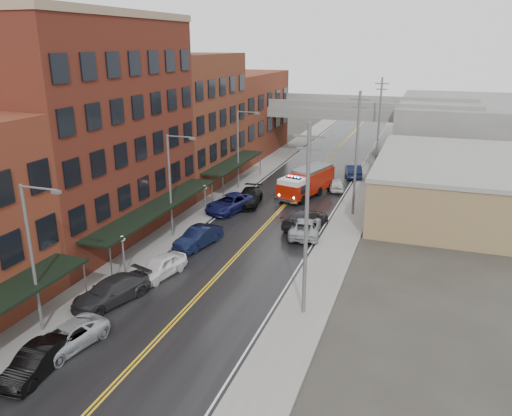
% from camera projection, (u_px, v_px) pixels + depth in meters
% --- Properties ---
extents(road, '(11.00, 160.00, 0.02)m').
position_uv_depth(road, '(268.00, 223.00, 46.95)').
color(road, black).
rests_on(road, ground).
extents(sidewalk_left, '(3.00, 160.00, 0.15)m').
position_uv_depth(sidewalk_left, '(197.00, 214.00, 49.21)').
color(sidewalk_left, slate).
rests_on(sidewalk_left, ground).
extents(sidewalk_right, '(3.00, 160.00, 0.15)m').
position_uv_depth(sidewalk_right, '(345.00, 232.00, 44.66)').
color(sidewalk_right, slate).
rests_on(sidewalk_right, ground).
extents(curb_left, '(0.30, 160.00, 0.15)m').
position_uv_depth(curb_left, '(213.00, 216.00, 48.69)').
color(curb_left, gray).
rests_on(curb_left, ground).
extents(curb_right, '(0.30, 160.00, 0.15)m').
position_uv_depth(curb_right, '(327.00, 229.00, 45.17)').
color(curb_right, gray).
rests_on(curb_right, ground).
extents(brick_building_b, '(9.00, 20.00, 18.00)m').
position_uv_depth(brick_building_b, '(93.00, 132.00, 41.99)').
color(brick_building_b, '#4F2115').
rests_on(brick_building_b, ground).
extents(brick_building_c, '(9.00, 15.00, 15.00)m').
position_uv_depth(brick_building_c, '(187.00, 121.00, 58.15)').
color(brick_building_c, brown).
rests_on(brick_building_c, ground).
extents(brick_building_far, '(9.00, 20.00, 12.00)m').
position_uv_depth(brick_building_far, '(241.00, 114.00, 74.31)').
color(brick_building_far, maroon).
rests_on(brick_building_far, ground).
extents(tan_building, '(14.00, 22.00, 5.00)m').
position_uv_depth(tan_building, '(449.00, 186.00, 50.15)').
color(tan_building, '#90774E').
rests_on(tan_building, ground).
extents(right_far_block, '(18.00, 30.00, 8.00)m').
position_uv_depth(right_far_block, '(461.00, 127.00, 75.95)').
color(right_far_block, slate).
rests_on(right_far_block, ground).
extents(awning_1, '(2.60, 18.00, 3.09)m').
position_uv_depth(awning_1, '(158.00, 207.00, 42.07)').
color(awning_1, black).
rests_on(awning_1, ground).
extents(awning_2, '(2.60, 13.00, 3.09)m').
position_uv_depth(awning_2, '(234.00, 162.00, 57.76)').
color(awning_2, black).
rests_on(awning_2, ground).
extents(globe_lamp_1, '(0.44, 0.44, 3.12)m').
position_uv_depth(globe_lamp_1, '(123.00, 246.00, 35.67)').
color(globe_lamp_1, '#59595B').
rests_on(globe_lamp_1, ground).
extents(globe_lamp_2, '(0.44, 0.44, 3.12)m').
position_uv_depth(globe_lamp_2, '(205.00, 193.00, 48.22)').
color(globe_lamp_2, '#59595B').
rests_on(globe_lamp_2, ground).
extents(street_lamp_0, '(2.64, 0.22, 9.00)m').
position_uv_depth(street_lamp_0, '(34.00, 251.00, 27.64)').
color(street_lamp_0, '#59595B').
rests_on(street_lamp_0, ground).
extents(street_lamp_1, '(2.64, 0.22, 9.00)m').
position_uv_depth(street_lamp_1, '(172.00, 180.00, 41.98)').
color(street_lamp_1, '#59595B').
rests_on(street_lamp_1, ground).
extents(street_lamp_2, '(2.64, 0.22, 9.00)m').
position_uv_depth(street_lamp_2, '(240.00, 145.00, 56.33)').
color(street_lamp_2, '#59595B').
rests_on(street_lamp_2, ground).
extents(utility_pole_0, '(1.80, 0.24, 12.00)m').
position_uv_depth(utility_pole_0, '(306.00, 219.00, 29.28)').
color(utility_pole_0, '#59595B').
rests_on(utility_pole_0, ground).
extents(utility_pole_1, '(1.80, 0.24, 12.00)m').
position_uv_depth(utility_pole_1, '(357.00, 152.00, 47.21)').
color(utility_pole_1, '#59595B').
rests_on(utility_pole_1, ground).
extents(utility_pole_2, '(1.80, 0.24, 12.00)m').
position_uv_depth(utility_pole_2, '(379.00, 122.00, 65.14)').
color(utility_pole_2, '#59595B').
rests_on(utility_pole_2, ground).
extents(overpass, '(40.00, 10.00, 7.50)m').
position_uv_depth(overpass, '(334.00, 115.00, 73.76)').
color(overpass, slate).
rests_on(overpass, ground).
extents(fire_truck, '(5.05, 8.75, 3.05)m').
position_uv_depth(fire_truck, '(306.00, 182.00, 54.75)').
color(fire_truck, '#961606').
rests_on(fire_truck, ground).
extents(parked_car_left_1, '(1.91, 4.51, 1.45)m').
position_uv_depth(parked_car_left_1, '(36.00, 362.00, 25.37)').
color(parked_car_left_1, black).
rests_on(parked_car_left_1, ground).
extents(parked_car_left_2, '(3.14, 5.19, 1.35)m').
position_uv_depth(parked_car_left_2, '(66.00, 338.00, 27.50)').
color(parked_car_left_2, '#A0A3A8').
rests_on(parked_car_left_2, ground).
extents(parked_car_left_3, '(3.85, 5.90, 1.59)m').
position_uv_depth(parked_car_left_3, '(111.00, 291.00, 32.44)').
color(parked_car_left_3, '#28282A').
rests_on(parked_car_left_3, ground).
extents(parked_car_left_4, '(2.68, 4.80, 1.54)m').
position_uv_depth(parked_car_left_4, '(160.00, 266.00, 36.10)').
color(parked_car_left_4, white).
rests_on(parked_car_left_4, ground).
extents(parked_car_left_5, '(2.70, 5.16, 1.62)m').
position_uv_depth(parked_car_left_5, '(198.00, 237.00, 41.41)').
color(parked_car_left_5, black).
rests_on(parked_car_left_5, ground).
extents(parked_car_left_6, '(4.27, 6.53, 1.67)m').
position_uv_depth(parked_car_left_6, '(230.00, 203.00, 50.12)').
color(parked_car_left_6, '#14184D').
rests_on(parked_car_left_6, ground).
extents(parked_car_left_7, '(3.02, 5.81, 1.61)m').
position_uv_depth(parked_car_left_7, '(249.00, 197.00, 52.13)').
color(parked_car_left_7, black).
rests_on(parked_car_left_7, ground).
extents(parked_car_right_0, '(3.44, 5.94, 1.56)m').
position_uv_depth(parked_car_right_0, '(305.00, 227.00, 43.84)').
color(parked_car_right_0, '#979B9F').
rests_on(parked_car_right_0, ground).
extents(parked_car_right_1, '(3.93, 6.05, 1.63)m').
position_uv_depth(parked_car_right_1, '(305.00, 219.00, 45.72)').
color(parked_car_right_1, '#252527').
rests_on(parked_car_right_1, ground).
extents(parked_car_right_2, '(2.59, 4.42, 1.41)m').
position_uv_depth(parked_car_right_2, '(336.00, 184.00, 57.27)').
color(parked_car_right_2, silver).
rests_on(parked_car_right_2, ground).
extents(parked_car_right_3, '(2.93, 5.33, 1.66)m').
position_uv_depth(parked_car_right_3, '(353.00, 171.00, 62.78)').
color(parked_car_right_3, black).
rests_on(parked_car_right_3, ground).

